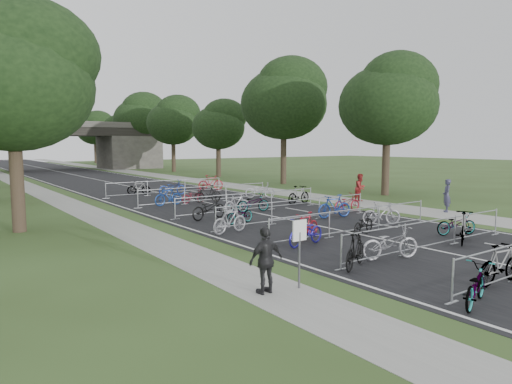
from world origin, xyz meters
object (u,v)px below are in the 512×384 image
at_px(bike_0, 475,286).
at_px(overpass_bridge, 51,146).
at_px(pedestrian_c, 266,261).
at_px(pedestrian_a, 447,196).
at_px(park_sign, 299,241).
at_px(bike_1, 501,264).
at_px(pedestrian_b, 360,188).

bearing_deg(bike_0, overpass_bridge, -21.34).
bearing_deg(overpass_bridge, pedestrian_c, -97.16).
bearing_deg(overpass_bridge, pedestrian_a, -81.16).
bearing_deg(pedestrian_c, park_sign, 169.38).
bearing_deg(bike_1, pedestrian_b, -30.13).
bearing_deg(pedestrian_c, pedestrian_b, -145.90).
distance_m(bike_1, pedestrian_a, 13.77).
relative_size(overpass_bridge, pedestrian_a, 16.83).
relative_size(overpass_bridge, bike_0, 17.07).
height_order(overpass_bridge, pedestrian_c, overpass_bridge).
bearing_deg(bike_0, bike_1, -95.29).
relative_size(bike_0, pedestrian_b, 0.99).
distance_m(pedestrian_a, pedestrian_b, 5.99).
bearing_deg(pedestrian_a, overpass_bridge, -123.83).
bearing_deg(bike_1, overpass_bridge, 4.53).
bearing_deg(park_sign, overpass_bridge, 83.74).
bearing_deg(park_sign, bike_0, -53.59).
height_order(overpass_bridge, bike_0, overpass_bridge).
height_order(park_sign, bike_1, park_sign).
distance_m(park_sign, pedestrian_a, 16.52).
bearing_deg(bike_1, bike_0, 108.71).
relative_size(pedestrian_a, pedestrian_b, 1.00).
relative_size(pedestrian_a, pedestrian_c, 1.08).
height_order(park_sign, bike_0, park_sign).
bearing_deg(overpass_bridge, park_sign, -96.26).
bearing_deg(bike_1, pedestrian_c, 67.61).
distance_m(park_sign, bike_0, 4.29).
height_order(bike_0, pedestrian_a, pedestrian_a).
relative_size(bike_0, pedestrian_c, 1.06).
distance_m(overpass_bridge, bike_1, 65.02).
relative_size(bike_0, bike_1, 0.98).
relative_size(bike_0, pedestrian_a, 0.99).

